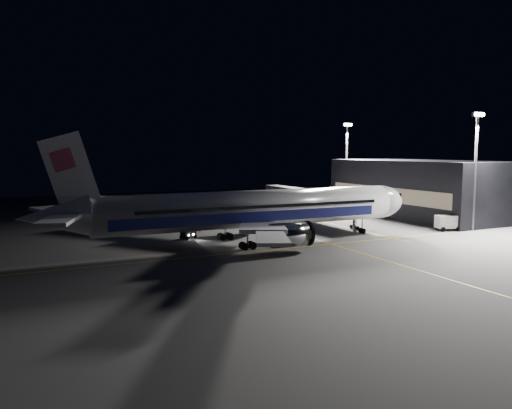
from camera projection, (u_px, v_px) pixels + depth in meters
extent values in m
plane|color=#4C4C4F|center=(254.00, 243.00, 76.53)|extent=(200.00, 200.00, 0.00)
cube|color=gold|center=(310.00, 238.00, 80.80)|extent=(0.25, 80.00, 0.01)
cube|color=gold|center=(272.00, 250.00, 71.14)|extent=(70.00, 0.25, 0.01)
cube|color=gold|center=(336.00, 225.00, 94.91)|extent=(0.25, 40.00, 0.01)
cylinder|color=silver|center=(254.00, 209.00, 75.96)|extent=(48.00, 5.60, 5.60)
ellipsoid|color=silver|center=(379.00, 202.00, 86.22)|extent=(8.96, 5.60, 5.60)
cube|color=black|center=(390.00, 195.00, 87.09)|extent=(2.20, 3.40, 0.90)
cone|color=silver|center=(52.00, 217.00, 63.75)|extent=(9.00, 5.49, 5.49)
cube|color=navy|center=(241.00, 213.00, 78.12)|extent=(42.24, 0.25, 1.50)
cube|color=navy|center=(256.00, 217.00, 73.13)|extent=(42.24, 0.25, 1.50)
cube|color=silver|center=(220.00, 214.00, 82.24)|extent=(11.36, 15.23, 1.53)
cube|color=silver|center=(262.00, 227.00, 67.88)|extent=(11.36, 15.23, 1.53)
cube|color=silver|center=(169.00, 203.00, 91.23)|extent=(8.57, 13.22, 1.31)
cube|color=silver|center=(272.00, 238.00, 54.43)|extent=(8.57, 13.22, 1.31)
cube|color=silver|center=(54.00, 210.00, 68.60)|extent=(6.20, 9.67, 0.45)
cube|color=silver|center=(60.00, 220.00, 59.26)|extent=(6.20, 9.67, 0.45)
cube|color=white|center=(70.00, 171.00, 64.09)|extent=(7.53, 0.40, 10.28)
cube|color=#C04163|center=(63.00, 160.00, 63.60)|extent=(3.22, 0.55, 3.22)
cylinder|color=#B7B7BF|center=(238.00, 219.00, 84.85)|extent=(5.60, 3.40, 3.40)
cylinder|color=#B7B7BF|center=(290.00, 235.00, 68.69)|extent=(5.60, 3.40, 3.40)
cylinder|color=#9999A0|center=(362.00, 226.00, 85.16)|extent=(0.26, 0.26, 2.50)
cylinder|color=black|center=(362.00, 231.00, 85.24)|extent=(0.90, 0.70, 0.90)
cylinder|color=#9999A0|center=(225.00, 232.00, 78.97)|extent=(0.26, 0.26, 2.50)
cylinder|color=#9999A0|center=(248.00, 241.00, 71.25)|extent=(0.26, 0.26, 2.50)
cylinder|color=black|center=(225.00, 236.00, 79.05)|extent=(1.10, 1.60, 1.10)
cylinder|color=black|center=(248.00, 246.00, 71.33)|extent=(1.10, 1.60, 1.10)
cube|color=black|center=(418.00, 188.00, 108.11)|extent=(18.00, 40.00, 12.00)
cube|color=brown|center=(385.00, 194.00, 104.35)|extent=(0.15, 36.00, 3.00)
cube|color=#B2B2B7|center=(309.00, 197.00, 103.43)|extent=(3.00, 33.90, 2.80)
cube|color=#B2B2B7|center=(355.00, 204.00, 89.21)|extent=(3.60, 3.20, 3.40)
cylinder|color=#9999A0|center=(355.00, 221.00, 89.53)|extent=(0.70, 0.70, 3.10)
cylinder|color=black|center=(357.00, 228.00, 88.86)|extent=(0.70, 0.30, 0.70)
cylinder|color=black|center=(351.00, 227.00, 90.47)|extent=(0.70, 0.30, 0.70)
cylinder|color=#59595E|center=(346.00, 167.00, 121.27)|extent=(0.44, 0.44, 20.00)
cube|color=#59595E|center=(347.00, 125.00, 120.16)|extent=(2.40, 0.50, 0.80)
cube|color=white|center=(348.00, 125.00, 119.85)|extent=(2.20, 0.15, 0.60)
cylinder|color=#59595E|center=(475.00, 174.00, 87.16)|extent=(0.44, 0.44, 20.00)
cube|color=#59595E|center=(478.00, 114.00, 86.05)|extent=(2.40, 0.50, 0.80)
cube|color=white|center=(480.00, 114.00, 85.74)|extent=(2.20, 0.15, 0.60)
cube|color=white|center=(448.00, 222.00, 88.07)|extent=(4.51, 3.09, 2.26)
cube|color=white|center=(460.00, 225.00, 88.56)|extent=(2.11, 2.32, 1.23)
cube|color=black|center=(461.00, 222.00, 88.50)|extent=(1.66, 2.02, 0.51)
cylinder|color=black|center=(452.00, 227.00, 89.50)|extent=(0.86, 0.47, 0.82)
cylinder|color=black|center=(458.00, 229.00, 87.39)|extent=(0.86, 0.47, 0.82)
cylinder|color=black|center=(437.00, 228.00, 89.01)|extent=(0.86, 0.47, 0.82)
cylinder|color=black|center=(443.00, 229.00, 86.90)|extent=(0.86, 0.47, 0.82)
cube|color=black|center=(188.00, 234.00, 80.25)|extent=(2.59, 2.13, 1.02)
cube|color=black|center=(188.00, 230.00, 80.18)|extent=(1.21, 1.21, 0.56)
sphere|color=#FFF2CC|center=(189.00, 235.00, 79.42)|extent=(0.24, 0.24, 0.24)
sphere|color=#FFF2CC|center=(193.00, 234.00, 80.10)|extent=(0.24, 0.24, 0.24)
cylinder|color=black|center=(189.00, 235.00, 81.44)|extent=(0.59, 0.40, 0.56)
cylinder|color=black|center=(195.00, 237.00, 80.37)|extent=(0.59, 0.40, 0.56)
cylinder|color=black|center=(181.00, 237.00, 80.21)|extent=(0.59, 0.40, 0.56)
cylinder|color=black|center=(187.00, 238.00, 79.15)|extent=(0.59, 0.40, 0.56)
cone|color=red|center=(223.00, 237.00, 79.63)|extent=(0.42, 0.42, 0.63)
cone|color=red|center=(276.00, 234.00, 82.65)|extent=(0.38, 0.38, 0.56)
cone|color=red|center=(200.00, 231.00, 86.51)|extent=(0.35, 0.35, 0.52)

